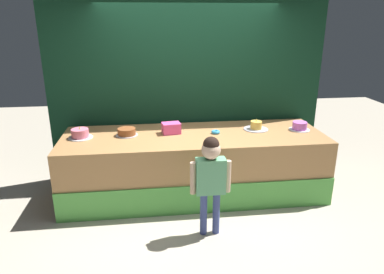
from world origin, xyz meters
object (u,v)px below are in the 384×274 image
object	(u,v)px
donut	(216,132)
cake_center_left	(127,132)
child_figure	(211,173)
cake_far_left	(80,134)
pink_box	(171,128)
cake_center_right	(256,126)
cake_far_right	(300,126)

from	to	relation	value
donut	cake_center_left	size ratio (longest dim) A/B	0.40
child_figure	cake_far_left	distance (m)	1.85
child_figure	donut	bearing A→B (deg)	76.42
pink_box	cake_center_right	distance (m)	1.17
cake_far_left	cake_far_right	size ratio (longest dim) A/B	1.10
cake_far_right	cake_far_left	bearing A→B (deg)	179.50
child_figure	donut	distance (m)	1.04
cake_center_right	cake_far_right	xyz separation A→B (m)	(0.59, -0.10, 0.01)
donut	cake_center_left	world-z (taller)	cake_center_left
child_figure	pink_box	size ratio (longest dim) A/B	4.85
pink_box	cake_center_right	xyz separation A→B (m)	(1.17, 0.02, -0.02)
pink_box	cake_far_right	distance (m)	1.76
child_figure	cake_center_left	xyz separation A→B (m)	(-0.93, 1.07, 0.15)
cake_center_left	cake_center_right	size ratio (longest dim) A/B	0.85
cake_far_left	cake_center_right	distance (m)	2.35
donut	cake_center_right	bearing A→B (deg)	10.23
child_figure	cake_far_right	bearing A→B (deg)	35.71
cake_center_left	cake_center_right	distance (m)	1.76
cake_far_left	cake_center_left	xyz separation A→B (m)	(0.59, 0.03, -0.01)
cake_center_right	cake_far_right	distance (m)	0.59
cake_far_left	cake_far_right	distance (m)	2.93
pink_box	cake_center_left	world-z (taller)	pink_box
child_figure	pink_box	distance (m)	1.16
child_figure	cake_center_right	bearing A→B (deg)	53.33
cake_center_right	pink_box	bearing A→B (deg)	-178.94
donut	cake_center_right	distance (m)	0.60
pink_box	donut	distance (m)	0.59
cake_center_left	cake_center_right	bearing A→B (deg)	1.38
cake_center_right	cake_far_right	size ratio (longest dim) A/B	1.19
pink_box	cake_far_right	world-z (taller)	pink_box
pink_box	cake_far_right	size ratio (longest dim) A/B	0.84
cake_far_right	donut	bearing A→B (deg)	-179.56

